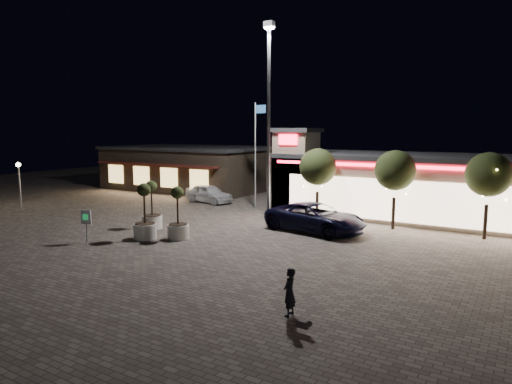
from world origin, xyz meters
The scene contains 17 objects.
ground centered at (0.00, 0.00, 0.00)m, with size 90.00×90.00×0.00m, color #6D6158.
retail_building centered at (9.51, 15.82, 2.21)m, with size 20.40×8.40×6.10m.
restaurant_building centered at (-14.00, 19.97, 2.16)m, with size 16.40×11.00×4.30m.
floodlight_pole centered at (2.00, 8.00, 7.02)m, with size 0.60×0.40×12.38m.
flagpole centered at (-1.90, 13.00, 4.74)m, with size 0.95×0.10×8.00m.
lamp_post_west centered at (-18.00, 4.00, 2.46)m, with size 0.36×0.36×3.48m.
string_tree_a centered at (4.00, 11.00, 3.56)m, with size 2.42×2.42×4.79m.
string_tree_b centered at (9.00, 11.00, 3.56)m, with size 2.42×2.42×4.79m.
string_tree_c centered at (14.00, 11.00, 3.56)m, with size 2.42×2.42×4.79m.
pickup_truck centered at (5.25, 7.88, 0.85)m, with size 2.81×6.09×1.69m, color black.
white_sedan centered at (-6.73, 13.34, 0.76)m, with size 1.79×4.46×1.52m, color white.
pedestrian centered at (9.57, -3.89, 0.79)m, with size 0.58×0.38×1.59m, color black.
dog centered at (10.55, -4.80, 0.28)m, with size 0.53×0.20×0.28m.
planter_left centered at (-3.58, 3.51, 0.91)m, with size 1.20×1.20×2.95m.
planter_mid centered at (-2.05, 1.36, 0.96)m, with size 1.26×1.26×3.10m.
planter_right centered at (-0.48, 2.31, 0.90)m, with size 1.19×1.19×2.93m.
valet_sign centered at (-4.05, -0.91, 1.24)m, with size 0.57×0.24×1.78m.
Camera 1 is at (15.97, -16.51, 5.98)m, focal length 32.00 mm.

